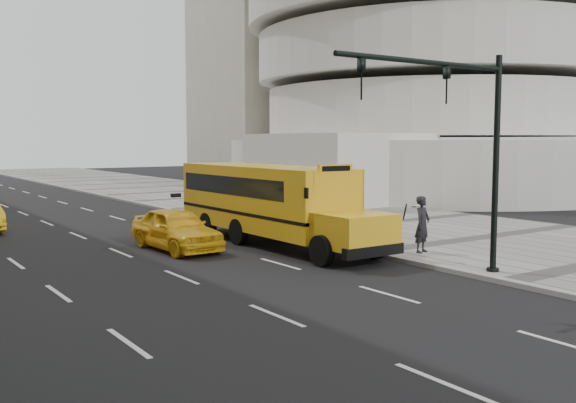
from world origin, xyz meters
TOP-DOWN VIEW (x-y plane):
  - ground at (0.00, 0.00)m, footprint 140.00×140.00m
  - sidewalk_museum at (12.00, 0.00)m, footprint 12.00×140.00m
  - curb_museum at (6.00, 0.00)m, footprint 0.30×140.00m
  - guggenheim at (29.37, 18.51)m, footprint 33.20×42.20m
  - school_bus at (4.50, -1.17)m, footprint 2.96×11.56m
  - taxi_near at (0.91, -0.61)m, footprint 2.05×4.63m
  - pedestrian at (7.22, -6.69)m, footprint 0.81×0.65m
  - traffic_signal at (5.19, -10.09)m, footprint 6.18×0.36m

SIDE VIEW (x-z plane):
  - ground at x=0.00m, z-range 0.00..0.00m
  - sidewalk_museum at x=12.00m, z-range 0.00..0.15m
  - curb_museum at x=6.00m, z-range 0.00..0.15m
  - taxi_near at x=0.91m, z-range 0.00..1.55m
  - pedestrian at x=7.22m, z-range 0.15..2.09m
  - school_bus at x=4.50m, z-range 0.17..3.36m
  - traffic_signal at x=5.19m, z-range 0.89..7.29m
  - guggenheim at x=29.37m, z-range -3.92..31.08m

